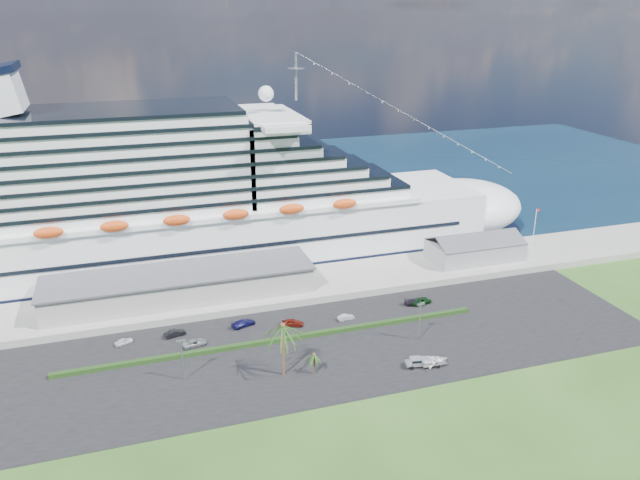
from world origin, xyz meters
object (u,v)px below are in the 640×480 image
object	(u,v)px
parked_car_3	(243,323)
boat_trailer	(434,361)
cruise_ship	(181,204)
pickup_truck	(418,361)

from	to	relation	value
parked_car_3	boat_trailer	size ratio (longest dim) A/B	0.84
cruise_ship	parked_car_3	world-z (taller)	cruise_ship
pickup_truck	boat_trailer	bearing A→B (deg)	-18.08
pickup_truck	boat_trailer	distance (m)	3.05
cruise_ship	pickup_truck	bearing A→B (deg)	-60.50
cruise_ship	parked_car_3	size ratio (longest dim) A/B	35.84
parked_car_3	boat_trailer	distance (m)	41.61
cruise_ship	pickup_truck	world-z (taller)	cruise_ship
parked_car_3	pickup_truck	xyz separation A→B (m)	(28.88, -25.92, 0.24)
cruise_ship	pickup_truck	size ratio (longest dim) A/B	34.92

